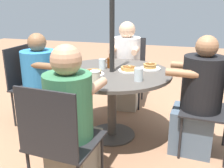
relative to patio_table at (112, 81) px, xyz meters
The scene contains 18 objects.
ground_plane 0.63m from the patio_table, ahead, with size 12.00×12.00×0.00m, color #9E7051.
patio_table is the anchor object (origin of this frame).
umbrella_pole 0.41m from the patio_table, ahead, with size 0.05×0.05×2.07m, color black.
patio_chair_north 1.05m from the patio_table, 86.85° to the right, with size 0.50×0.50×0.92m.
diner_north 0.87m from the patio_table, 86.85° to the right, with size 0.38×0.53×1.16m.
patio_chair_east 1.05m from the patio_table, ahead, with size 0.50×0.50×0.92m.
diner_east 0.87m from the patio_table, ahead, with size 0.55×0.42×1.09m.
patio_chair_south 1.05m from the patio_table, 85.11° to the left, with size 0.51×0.51×0.92m.
diner_south 0.87m from the patio_table, 85.11° to the left, with size 0.38×0.51×1.15m.
patio_chair_west 1.05m from the patio_table, behind, with size 0.51×0.51×0.92m.
diner_west 0.87m from the patio_table, behind, with size 0.52×0.40×1.14m.
pancake_plate_a 0.21m from the patio_table, 160.11° to the right, with size 0.22×0.22×0.06m.
pancake_plate_b 0.43m from the patio_table, 151.21° to the right, with size 0.22×0.22×0.07m.
pancake_plate_c 0.26m from the patio_table, 50.40° to the left, with size 0.22×0.22×0.06m.
syrup_bottle 0.22m from the patio_table, 66.33° to the right, with size 0.09×0.07×0.15m.
coffee_cup 0.40m from the patio_table, 81.61° to the left, with size 0.09×0.09×0.10m.
drinking_glass_a 0.44m from the patio_table, 142.20° to the left, with size 0.08×0.08×0.12m, color silver.
drinking_glass_b 0.22m from the patio_table, 29.49° to the right, with size 0.07×0.07×0.11m, color silver.
Camera 1 is at (-0.71, 2.50, 1.44)m, focal length 42.00 mm.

